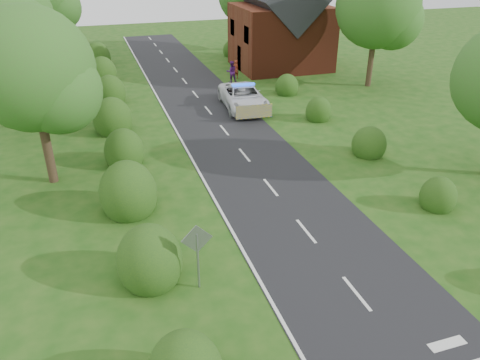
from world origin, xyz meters
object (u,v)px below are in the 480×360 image
object	(u,v)px
road_sign	(197,248)
pedestrian_purple	(232,72)
police_van	(243,97)
pedestrian_red	(236,69)

from	to	relation	value
road_sign	pedestrian_purple	world-z (taller)	road_sign
police_van	pedestrian_purple	bearing A→B (deg)	84.28
pedestrian_purple	road_sign	bearing A→B (deg)	77.08
road_sign	pedestrian_purple	bearing A→B (deg)	70.42
road_sign	pedestrian_purple	xyz separation A→B (m)	(8.71, 24.50, -0.77)
road_sign	pedestrian_red	xyz separation A→B (m)	(9.37, 25.43, -0.86)
road_sign	police_van	size ratio (longest dim) A/B	0.42
road_sign	pedestrian_red	size ratio (longest dim) A/B	1.59
police_van	pedestrian_red	xyz separation A→B (m)	(1.87, 7.68, -0.02)
pedestrian_red	pedestrian_purple	bearing A→B (deg)	36.85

